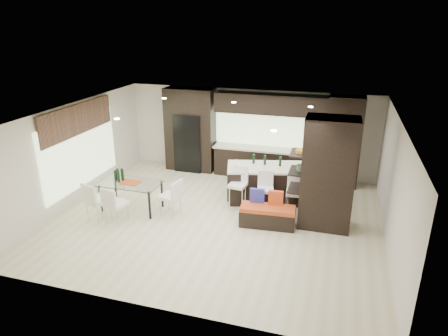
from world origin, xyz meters
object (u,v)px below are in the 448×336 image
(stool_mid, at_px, (265,197))
(chair_near, at_px, (116,206))
(dining_table, at_px, (132,196))
(chair_end, at_px, (170,199))
(stool_right, at_px, (294,200))
(floor_vase, at_px, (314,195))
(chair_far, at_px, (98,203))
(bench, at_px, (267,216))
(kitchen_island, at_px, (271,183))
(stool_left, at_px, (238,193))

(stool_mid, height_order, chair_near, stool_mid)
(dining_table, bearing_deg, chair_end, 0.52)
(stool_right, bearing_deg, floor_vase, 4.75)
(stool_mid, relative_size, chair_near, 1.01)
(dining_table, height_order, chair_far, chair_far)
(bench, height_order, chair_far, chair_far)
(chair_far, bearing_deg, bench, 31.34)
(stool_right, bearing_deg, dining_table, -174.03)
(stool_mid, xyz_separation_m, bench, (0.19, -0.67, -0.19))
(chair_far, bearing_deg, stool_right, 37.70)
(stool_mid, height_order, bench, stool_mid)
(floor_vase, distance_m, dining_table, 4.71)
(kitchen_island, height_order, chair_near, kitchen_island)
(stool_right, bearing_deg, chair_end, -170.26)
(kitchen_island, relative_size, bench, 1.80)
(stool_right, distance_m, chair_near, 4.43)
(kitchen_island, distance_m, bench, 1.52)
(stool_left, xyz_separation_m, dining_table, (-2.68, -0.78, -0.10))
(kitchen_island, height_order, bench, kitchen_island)
(stool_left, bearing_deg, chair_near, -142.95)
(kitchen_island, xyz_separation_m, bench, (0.19, -1.49, -0.24))
(stool_left, bearing_deg, chair_end, -146.54)
(stool_mid, xyz_separation_m, floor_vase, (1.21, 0.08, 0.18))
(chair_end, bearing_deg, chair_far, 127.29)
(stool_mid, bearing_deg, chair_end, -174.45)
(kitchen_island, xyz_separation_m, chair_near, (-3.41, -2.37, -0.05))
(kitchen_island, bearing_deg, stool_left, -146.11)
(stool_left, bearing_deg, floor_vase, 9.84)
(chair_near, bearing_deg, stool_left, 44.02)
(stool_mid, bearing_deg, chair_far, -171.46)
(floor_vase, distance_m, chair_near, 4.90)
(bench, bearing_deg, stool_right, 47.02)
(dining_table, bearing_deg, chair_near, -89.48)
(stool_left, height_order, chair_near, stool_left)
(dining_table, bearing_deg, floor_vase, 11.17)
(chair_near, bearing_deg, stool_right, 34.64)
(floor_vase, height_order, chair_near, floor_vase)
(bench, relative_size, floor_vase, 1.05)
(floor_vase, xyz_separation_m, chair_near, (-4.62, -1.63, -0.19))
(bench, relative_size, chair_near, 1.50)
(bench, distance_m, chair_far, 4.20)
(stool_right, relative_size, floor_vase, 0.71)
(stool_left, distance_m, bench, 1.16)
(bench, distance_m, chair_end, 2.51)
(bench, height_order, chair_end, chair_end)
(chair_near, height_order, chair_end, chair_near)
(chair_end, bearing_deg, stool_right, -64.16)
(stool_mid, relative_size, dining_table, 0.57)
(stool_left, xyz_separation_m, chair_far, (-3.17, -1.56, -0.00))
(stool_left, distance_m, chair_near, 3.09)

